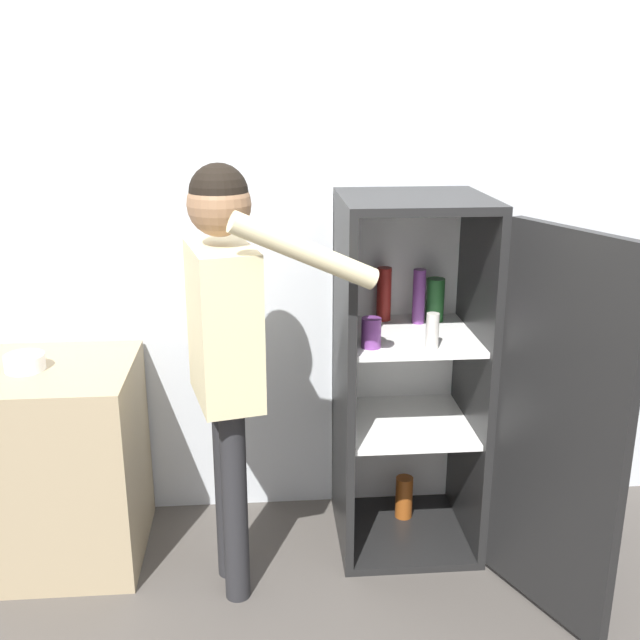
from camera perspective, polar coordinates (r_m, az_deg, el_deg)
The scene contains 6 objects.
ground_plane at distance 3.12m, azimuth 3.57°, elevation -22.41°, with size 12.00×12.00×0.00m, color #4C4742.
wall_back at distance 3.45m, azimuth 1.68°, elevation 5.29°, with size 7.00×0.06×2.55m.
refrigerator at distance 3.25m, azimuth 8.76°, elevation -4.73°, with size 0.90×1.16×1.57m.
person at distance 2.83m, azimuth -7.15°, elevation -0.52°, with size 0.73×0.51×1.74m.
counter at distance 3.48m, azimuth -19.37°, elevation -10.26°, with size 0.69×0.65×0.88m.
bowl at distance 3.30m, azimuth -21.58°, elevation -3.02°, with size 0.16×0.16×0.07m.
Camera 1 is at (-0.37, -2.37, 2.00)m, focal length 42.00 mm.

